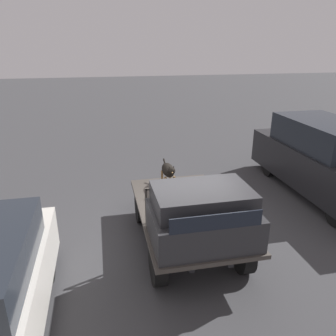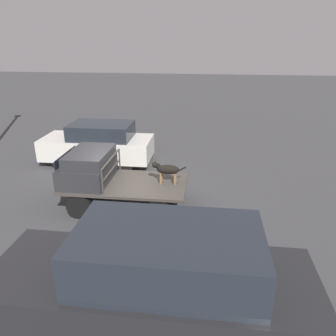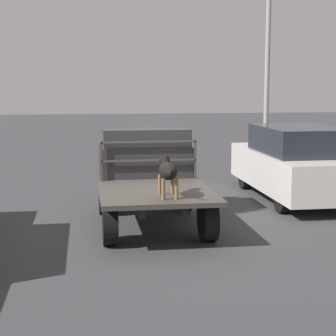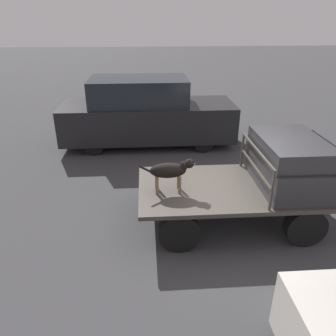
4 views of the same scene
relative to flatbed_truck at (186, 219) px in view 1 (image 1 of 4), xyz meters
name	(u,v)px [view 1 (image 1 of 4)]	position (x,y,z in m)	size (l,w,h in m)	color
ground_plane	(185,242)	(0.00, 0.00, -0.59)	(80.00, 80.00, 0.00)	#38383A
flatbed_truck	(186,219)	(0.00, 0.00, 0.00)	(3.70, 1.97, 0.81)	black
truck_cab	(203,216)	(1.10, 0.00, 0.68)	(1.34, 1.85, 0.95)	#28282B
truck_headboard	(192,196)	(0.39, 0.00, 0.73)	(0.04, 1.85, 0.76)	#3D3833
dog	(168,171)	(-1.24, -0.12, 0.65)	(1.05, 0.28, 0.69)	brown
parked_pickup_far	(325,160)	(-1.67, 4.54, 0.44)	(5.35, 1.92, 2.12)	black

